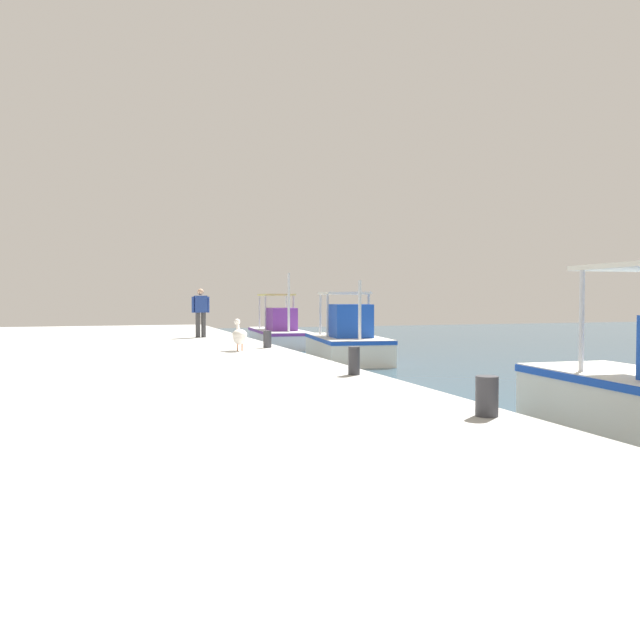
% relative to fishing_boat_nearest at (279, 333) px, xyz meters
% --- Properties ---
extents(quay_pier, '(36.00, 10.00, 0.80)m').
position_rel_fishing_boat_nearest_xyz_m(quay_pier, '(12.64, -7.71, -0.19)').
color(quay_pier, '#B2B2AD').
rests_on(quay_pier, ground).
extents(fishing_boat_nearest, '(6.01, 2.26, 3.25)m').
position_rel_fishing_boat_nearest_xyz_m(fishing_boat_nearest, '(0.00, 0.00, 0.00)').
color(fishing_boat_nearest, white).
rests_on(fishing_boat_nearest, ground).
extents(fishing_boat_second, '(4.96, 2.75, 2.73)m').
position_rel_fishing_boat_nearest_xyz_m(fishing_boat_second, '(7.35, 0.44, 0.06)').
color(fishing_boat_second, silver).
rests_on(fishing_boat_second, ground).
extents(pelican, '(0.94, 0.37, 0.82)m').
position_rel_fishing_boat_nearest_xyz_m(pelican, '(11.24, -4.09, 0.60)').
color(pelican, tan).
rests_on(pelican, quay_pier).
extents(fisherman_standing, '(0.29, 0.62, 1.69)m').
position_rel_fishing_boat_nearest_xyz_m(fisherman_standing, '(5.38, -4.27, 1.14)').
color(fisherman_standing, '#3F3F42').
rests_on(fisherman_standing, quay_pier).
extents(mooring_bollard_nearest, '(0.22, 0.22, 0.47)m').
position_rel_fishing_boat_nearest_xyz_m(mooring_bollard_nearest, '(10.49, -3.16, 0.44)').
color(mooring_bollard_nearest, '#333338').
rests_on(mooring_bollard_nearest, quay_pier).
extents(mooring_bollard_second, '(0.21, 0.21, 0.50)m').
position_rel_fishing_boat_nearest_xyz_m(mooring_bollard_second, '(16.76, -3.16, 0.45)').
color(mooring_bollard_second, '#333338').
rests_on(mooring_bollard_second, quay_pier).
extents(mooring_bollard_third, '(0.26, 0.26, 0.46)m').
position_rel_fishing_boat_nearest_xyz_m(mooring_bollard_third, '(20.74, -3.16, 0.43)').
color(mooring_bollard_third, '#333338').
rests_on(mooring_bollard_third, quay_pier).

